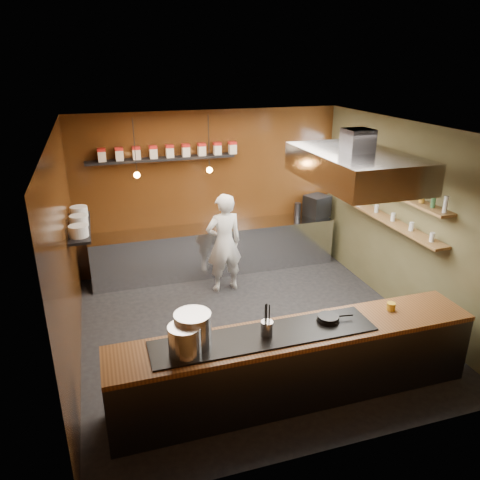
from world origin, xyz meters
name	(u,v)px	position (x,y,z in m)	size (l,w,h in m)	color
floor	(252,328)	(0.00, 0.00, 0.00)	(5.00, 5.00, 0.00)	black
back_wall	(210,191)	(0.00, 2.50, 1.50)	(5.00, 5.00, 0.00)	#351809
left_wall	(66,258)	(-2.50, 0.00, 1.50)	(5.00, 5.00, 0.00)	#351809
right_wall	(404,220)	(2.50, 0.00, 1.50)	(5.00, 5.00, 0.00)	brown
ceiling	(254,129)	(0.00, 0.00, 3.00)	(5.00, 5.00, 0.00)	silver
window_pane	(349,171)	(2.45, 1.70, 1.90)	(1.00, 1.00, 0.00)	white
prep_counter	(216,249)	(0.00, 2.17, 0.45)	(4.60, 0.65, 0.90)	silver
pass_counter	(295,364)	(0.00, -1.60, 0.47)	(4.40, 0.72, 0.94)	#38383D
tin_shelf	(162,159)	(-0.90, 2.36, 2.20)	(2.60, 0.26, 0.04)	black
plate_shelf	(80,227)	(-2.34, 1.00, 1.55)	(0.30, 1.40, 0.04)	black
bottle_shelf_upper	(387,189)	(2.34, 0.30, 1.92)	(0.26, 2.80, 0.04)	olive
bottle_shelf_lower	(384,218)	(2.34, 0.30, 1.45)	(0.26, 2.80, 0.04)	olive
extractor_hood	(355,166)	(1.30, -0.40, 2.51)	(1.20, 2.00, 0.72)	#38383D
pendant_left	(137,172)	(-1.40, 1.70, 2.15)	(0.10, 0.10, 0.95)	black
pendant_right	(209,167)	(-0.20, 1.70, 2.15)	(0.10, 0.10, 0.95)	black
storage_tins	(170,151)	(-0.75, 2.36, 2.33)	(2.43, 0.13, 0.22)	beige
plate_stacks	(79,221)	(-2.34, 1.00, 1.65)	(0.26, 1.16, 0.16)	silver
bottles	(388,181)	(2.34, 0.30, 2.06)	(0.06, 2.66, 0.24)	silver
wine_glasses	(385,213)	(2.34, 0.30, 1.53)	(0.07, 2.37, 0.13)	silver
stockpot_large	(193,330)	(-1.21, -1.56, 1.14)	(0.40, 0.40, 0.39)	silver
stockpot_small	(185,340)	(-1.32, -1.68, 1.11)	(0.35, 0.35, 0.33)	silver
utensil_crock	(267,329)	(-0.38, -1.62, 1.03)	(0.14, 0.14, 0.18)	#B2B4B9
frying_pan	(328,318)	(0.43, -1.54, 0.97)	(0.44, 0.27, 0.07)	black
butter_jar	(391,306)	(1.31, -1.51, 0.97)	(0.11, 0.11, 0.10)	gold
espresso_machine	(317,206)	(2.10, 2.21, 1.11)	(0.42, 0.40, 0.42)	black
chef	(224,243)	(-0.05, 1.38, 0.88)	(0.64, 0.42, 1.76)	white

